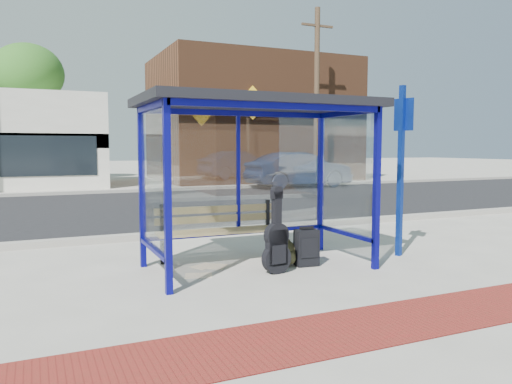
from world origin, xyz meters
name	(u,v)px	position (x,y,z in m)	size (l,w,h in m)	color
ground	(258,268)	(0.00, 0.00, 0.00)	(120.00, 120.00, 0.00)	#B2ADA0
brick_paver_strip	(368,326)	(0.00, -2.60, 0.01)	(60.00, 1.00, 0.01)	maroon
curb_near	(198,233)	(0.00, 2.90, 0.06)	(60.00, 0.25, 0.12)	gray
street_asphalt	(145,207)	(0.00, 8.00, 0.00)	(60.00, 10.00, 0.00)	black
curb_far	(117,191)	(0.00, 13.10, 0.06)	(60.00, 0.25, 0.12)	gray
far_sidewalk	(110,189)	(0.00, 15.00, 0.00)	(60.00, 4.00, 0.01)	#B2ADA0
bus_shelter	(256,124)	(0.00, 0.07, 2.07)	(3.30, 1.80, 2.42)	#0B0A77
storefront_brown	(252,120)	(8.00, 18.49, 3.20)	(10.00, 7.08, 6.40)	#59331E
tree_mid	(28,75)	(-3.00, 22.00, 5.45)	(3.60, 3.60, 7.03)	#4C3826
tree_right	(294,89)	(12.50, 22.00, 5.45)	(3.60, 3.60, 7.03)	#4C3826
utility_pole_east	(317,95)	(9.00, 13.40, 4.11)	(1.60, 0.24, 8.00)	#4C3826
bench	(220,228)	(-0.37, 0.61, 0.51)	(1.93, 0.56, 0.90)	black
guitar_bag	(276,244)	(0.10, -0.39, 0.42)	(0.43, 0.16, 1.14)	black
suitcase	(307,248)	(0.70, -0.18, 0.27)	(0.35, 0.25, 0.58)	black
backpack	(287,254)	(0.44, -0.07, 0.18)	(0.34, 0.31, 0.39)	#2E2C19
sign_post	(401,161)	(2.41, -0.18, 1.52)	(0.16, 0.33, 2.70)	navy
newspaper_a	(204,266)	(-0.69, 0.39, 0.00)	(0.35, 0.28, 0.01)	white
newspaper_b	(199,276)	(-0.92, -0.08, 0.00)	(0.36, 0.29, 0.01)	white
newspaper_c	(216,267)	(-0.53, 0.31, 0.00)	(0.34, 0.26, 0.01)	white
parked_car	(299,170)	(7.62, 12.51, 0.76)	(1.61, 4.63, 1.53)	#16223F
fire_hydrant	(335,175)	(10.21, 13.65, 0.44)	(0.37, 0.24, 0.82)	#A40B17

